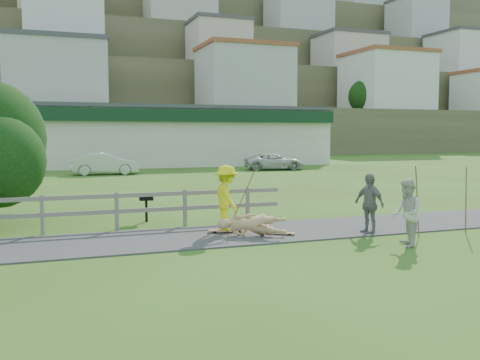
# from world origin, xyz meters

# --- Properties ---
(ground) EXTENTS (260.00, 260.00, 0.00)m
(ground) POSITION_xyz_m (0.00, 0.00, 0.00)
(ground) COLOR #345819
(ground) RESTS_ON ground
(path) EXTENTS (34.00, 3.00, 0.04)m
(path) POSITION_xyz_m (0.00, 1.50, 0.02)
(path) COLOR #3A3A3C
(path) RESTS_ON ground
(fence) EXTENTS (15.05, 0.10, 1.10)m
(fence) POSITION_xyz_m (-4.62, 3.30, 0.72)
(fence) COLOR slate
(fence) RESTS_ON ground
(strip_mall) EXTENTS (32.50, 10.75, 5.10)m
(strip_mall) POSITION_xyz_m (4.00, 34.94, 2.58)
(strip_mall) COLOR beige
(strip_mall) RESTS_ON ground
(hillside) EXTENTS (220.00, 67.00, 47.50)m
(hillside) POSITION_xyz_m (0.00, 91.31, 14.41)
(hillside) COLOR #49502F
(hillside) RESTS_ON ground
(skater_rider) EXTENTS (0.70, 1.18, 1.80)m
(skater_rider) POSITION_xyz_m (0.79, 1.74, 0.90)
(skater_rider) COLOR #F2F216
(skater_rider) RESTS_ON ground
(skater_fallen) EXTENTS (1.27, 1.80, 0.67)m
(skater_fallen) POSITION_xyz_m (1.26, 1.05, 0.33)
(skater_fallen) COLOR tan
(skater_fallen) RESTS_ON ground
(spectator_a) EXTENTS (0.91, 1.00, 1.66)m
(spectator_a) POSITION_xyz_m (4.40, -1.34, 0.83)
(spectator_a) COLOR beige
(spectator_a) RESTS_ON ground
(spectator_b) EXTENTS (0.65, 1.05, 1.67)m
(spectator_b) POSITION_xyz_m (4.49, 0.41, 0.84)
(spectator_b) COLOR slate
(spectator_b) RESTS_ON ground
(car_silver) EXTENTS (4.50, 1.69, 1.47)m
(car_silver) POSITION_xyz_m (-0.17, 24.75, 0.73)
(car_silver) COLOR silver
(car_silver) RESTS_ON ground
(car_white) EXTENTS (4.80, 2.82, 1.25)m
(car_white) POSITION_xyz_m (12.46, 25.16, 0.63)
(car_white) COLOR silver
(car_white) RESTS_ON ground
(bbq) EXTENTS (0.43, 0.34, 0.90)m
(bbq) POSITION_xyz_m (-0.94, 4.51, 0.45)
(bbq) COLOR black
(bbq) RESTS_ON ground
(longboard_rider) EXTENTS (1.04, 0.46, 0.11)m
(longboard_rider) POSITION_xyz_m (0.79, 1.74, 0.06)
(longboard_rider) COLOR #996532
(longboard_rider) RESTS_ON ground
(longboard_fallen) EXTENTS (0.77, 0.62, 0.09)m
(longboard_fallen) POSITION_xyz_m (2.06, 0.95, 0.04)
(longboard_fallen) COLOR #996532
(longboard_fallen) RESTS_ON ground
(helmet) EXTENTS (0.25, 0.25, 0.25)m
(helmet) POSITION_xyz_m (1.86, 1.40, 0.13)
(helmet) COLOR #B20B14
(helmet) RESTS_ON ground
(pole_rider) EXTENTS (0.03, 0.03, 1.97)m
(pole_rider) POSITION_xyz_m (1.39, 2.14, 0.99)
(pole_rider) COLOR brown
(pole_rider) RESTS_ON ground
(pole_spec_left) EXTENTS (0.03, 0.03, 1.92)m
(pole_spec_left) POSITION_xyz_m (5.45, -0.41, 0.96)
(pole_spec_left) COLOR brown
(pole_spec_left) RESTS_ON ground
(pole_spec_right) EXTENTS (0.03, 0.03, 1.85)m
(pole_spec_right) POSITION_xyz_m (7.05, -0.44, 0.92)
(pole_spec_right) COLOR brown
(pole_spec_right) RESTS_ON ground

